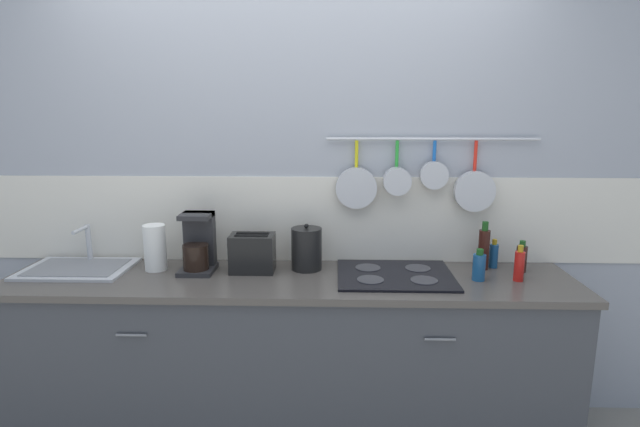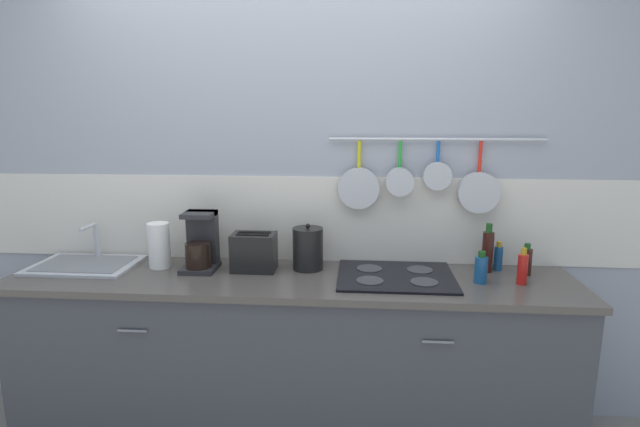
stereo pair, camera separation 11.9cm
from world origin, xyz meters
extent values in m
cube|color=#999EA8|center=(0.00, 0.33, 1.30)|extent=(7.20, 0.06, 2.60)
cube|color=silver|center=(0.00, 0.32, 1.12)|extent=(7.20, 0.07, 0.47)
cylinder|color=#B7BABF|center=(0.74, 0.27, 1.56)|extent=(1.12, 0.02, 0.02)
cylinder|color=gold|center=(0.34, 0.27, 1.48)|extent=(0.02, 0.02, 0.14)
cylinder|color=#B7BABF|center=(0.34, 0.26, 1.30)|extent=(0.22, 0.04, 0.22)
cylinder|color=green|center=(0.55, 0.27, 1.48)|extent=(0.02, 0.02, 0.14)
cylinder|color=#B7BABF|center=(0.55, 0.24, 1.34)|extent=(0.15, 0.07, 0.15)
cylinder|color=#1959B2|center=(0.75, 0.27, 1.50)|extent=(0.02, 0.02, 0.11)
cylinder|color=#B7BABF|center=(0.75, 0.25, 1.37)|extent=(0.15, 0.04, 0.15)
cylinder|color=red|center=(0.97, 0.27, 1.47)|extent=(0.02, 0.02, 0.16)
cylinder|color=#B7BABF|center=(0.97, 0.25, 1.29)|extent=(0.21, 0.05, 0.21)
cube|color=#3F4247|center=(0.00, 0.00, 0.43)|extent=(2.82, 0.54, 0.85)
cylinder|color=slate|center=(-0.71, -0.28, 0.70)|extent=(0.14, 0.01, 0.01)
cylinder|color=slate|center=(0.71, -0.28, 0.70)|extent=(0.14, 0.01, 0.01)
cube|color=#4C4742|center=(0.00, 0.00, 0.87)|extent=(2.86, 0.58, 0.03)
cube|color=#B7BABF|center=(-1.12, 0.08, 0.89)|extent=(0.54, 0.38, 0.01)
cube|color=slate|center=(-1.12, 0.08, 0.90)|extent=(0.46, 0.30, 0.00)
cylinder|color=#B7BABF|center=(-1.12, 0.22, 0.99)|extent=(0.03, 0.03, 0.21)
cylinder|color=#B7BABF|center=(-1.12, 0.15, 1.09)|extent=(0.02, 0.15, 0.02)
cylinder|color=white|center=(-0.71, 0.10, 1.01)|extent=(0.11, 0.11, 0.24)
cube|color=#262628|center=(-0.48, 0.07, 0.90)|extent=(0.17, 0.20, 0.02)
cube|color=#262628|center=(-0.48, 0.14, 1.04)|extent=(0.16, 0.07, 0.31)
cylinder|color=black|center=(-0.48, 0.05, 0.97)|extent=(0.13, 0.13, 0.13)
cube|color=#262628|center=(-0.48, 0.09, 1.18)|extent=(0.16, 0.15, 0.02)
cube|color=black|center=(-0.20, 0.09, 0.98)|extent=(0.23, 0.15, 0.20)
cube|color=black|center=(-0.20, 0.07, 1.09)|extent=(0.17, 0.03, 0.00)
cube|color=black|center=(-0.20, 0.12, 1.09)|extent=(0.17, 0.03, 0.00)
cube|color=black|center=(-0.32, 0.09, 1.02)|extent=(0.02, 0.02, 0.02)
cylinder|color=black|center=(0.08, 0.14, 1.00)|extent=(0.16, 0.16, 0.22)
sphere|color=black|center=(0.08, 0.14, 1.12)|extent=(0.02, 0.02, 0.02)
cube|color=black|center=(0.53, 0.04, 0.89)|extent=(0.58, 0.47, 0.01)
cylinder|color=#38383D|center=(0.40, -0.06, 0.90)|extent=(0.13, 0.13, 0.00)
cylinder|color=#38383D|center=(0.66, -0.06, 0.90)|extent=(0.13, 0.13, 0.00)
cylinder|color=#38383D|center=(0.40, 0.13, 0.90)|extent=(0.13, 0.13, 0.00)
cylinder|color=#38383D|center=(0.66, 0.13, 0.90)|extent=(0.13, 0.13, 0.00)
cylinder|color=navy|center=(0.94, -0.01, 0.95)|extent=(0.06, 0.06, 0.13)
cylinder|color=#194C19|center=(0.94, -0.01, 1.03)|extent=(0.03, 0.03, 0.03)
cylinder|color=#33140F|center=(1.01, 0.17, 0.99)|extent=(0.06, 0.06, 0.21)
cylinder|color=#194C19|center=(1.01, 0.17, 1.12)|extent=(0.03, 0.03, 0.05)
cylinder|color=navy|center=(1.07, 0.20, 0.95)|extent=(0.05, 0.05, 0.13)
cylinder|color=#B28C19|center=(1.07, 0.20, 1.03)|extent=(0.03, 0.03, 0.03)
cylinder|color=red|center=(1.13, -0.01, 0.96)|extent=(0.05, 0.05, 0.15)
cylinder|color=#B28C19|center=(1.13, -0.01, 1.05)|extent=(0.03, 0.03, 0.03)
cylinder|color=#33140F|center=(1.20, 0.13, 0.95)|extent=(0.05, 0.05, 0.14)
cylinder|color=#194C19|center=(1.20, 0.13, 1.04)|extent=(0.03, 0.03, 0.03)
camera|label=1|loc=(0.23, -2.38, 1.71)|focal=28.00mm
camera|label=2|loc=(0.35, -2.37, 1.71)|focal=28.00mm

